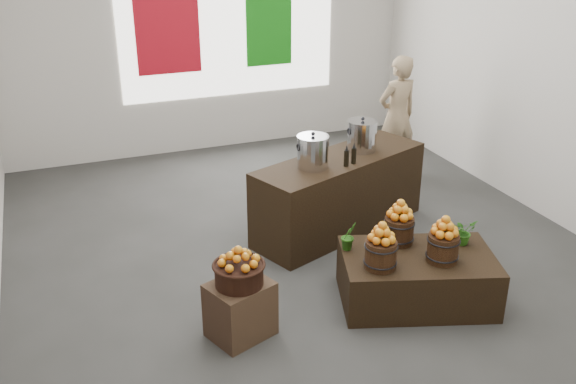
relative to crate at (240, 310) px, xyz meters
name	(u,v)px	position (x,y,z in m)	size (l,w,h in m)	color
ground	(302,249)	(1.06, 1.20, -0.25)	(7.00, 7.00, 0.00)	#363533
back_wall	(208,13)	(1.06, 4.70, 1.75)	(6.00, 0.04, 4.00)	#BDB7AE
back_opening	(229,12)	(1.36, 4.68, 1.75)	(3.20, 0.02, 2.40)	white
deco_red_left	(167,23)	(0.46, 4.67, 1.65)	(0.90, 0.04, 1.40)	#AD0D1B
deco_green_right	(269,31)	(1.96, 4.67, 1.45)	(0.70, 0.04, 1.00)	#147712
crate	(240,310)	(0.00, 0.00, 0.00)	(0.50, 0.41, 0.50)	#4F3A25
wicker_basket	(239,275)	(0.00, 0.00, 0.34)	(0.40, 0.40, 0.18)	black
apples_in_basket	(238,256)	(0.00, 0.00, 0.52)	(0.31, 0.31, 0.17)	#970604
display_table	(417,278)	(1.67, -0.08, -0.01)	(1.37, 0.84, 0.48)	black
apple_bucket_front_left	(381,254)	(1.24, -0.14, 0.35)	(0.27, 0.27, 0.25)	#341E0E
apples_in_bucket_front_left	(382,232)	(1.24, -0.14, 0.57)	(0.21, 0.21, 0.18)	#970604
apple_bucket_front_right	(443,248)	(1.81, -0.24, 0.35)	(0.27, 0.27, 0.25)	#341E0E
apples_in_bucket_front_right	(445,226)	(1.81, -0.24, 0.57)	(0.21, 0.21, 0.18)	#970604
apple_bucket_rear	(399,230)	(1.62, 0.20, 0.35)	(0.27, 0.27, 0.25)	#341E0E
apples_in_bucket_rear	(400,209)	(1.62, 0.20, 0.57)	(0.21, 0.21, 0.18)	#970604
herb_garnish_right	(463,231)	(2.17, -0.04, 0.35)	(0.22, 0.19, 0.25)	#215512
herb_garnish_left	(349,236)	(1.13, 0.26, 0.36)	(0.15, 0.12, 0.27)	#215512
counter	(339,194)	(1.64, 1.50, 0.18)	(2.11, 0.67, 0.87)	black
stock_pot_left	(313,153)	(1.24, 1.35, 0.78)	(0.33, 0.33, 0.33)	silver
stock_pot_center	(362,137)	(1.95, 1.63, 0.78)	(0.33, 0.33, 0.33)	silver
oil_cruets	(356,152)	(1.72, 1.31, 0.73)	(0.15, 0.06, 0.24)	black
shopper	(397,116)	(3.08, 2.77, 0.56)	(0.59, 0.39, 1.63)	#8D7656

